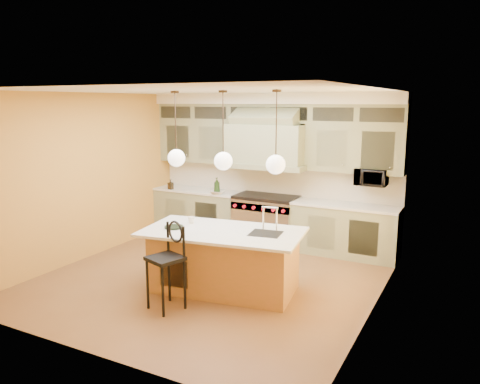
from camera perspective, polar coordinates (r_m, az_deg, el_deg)
The scene contains 18 objects.
floor at distance 7.48m, azimuth -3.70°, elevation -10.57°, with size 5.00×5.00×0.00m, color brown.
ceiling at distance 6.96m, azimuth -4.00°, elevation 12.23°, with size 5.00×5.00×0.00m, color white.
wall_back at distance 9.28m, azimuth 4.17°, elevation 2.92°, with size 5.00×5.00×0.00m, color #BF8634.
wall_front at distance 5.16m, azimuth -18.40°, elevation -4.11°, with size 5.00×5.00×0.00m, color #BF8634.
wall_left at distance 8.63m, azimuth -18.21°, elevation 1.79°, with size 5.00×5.00×0.00m, color #BF8634.
wall_right at distance 6.19m, azimuth 16.38°, elevation -1.55°, with size 5.00×5.00×0.00m, color #BF8634.
back_cabinetry at distance 9.04m, azimuth 3.50°, elevation 2.59°, with size 5.00×0.77×2.90m.
range at distance 9.15m, azimuth 3.21°, elevation -3.35°, with size 1.20×0.74×0.96m.
kitchen_island at distance 6.92m, azimuth -1.93°, elevation -8.19°, with size 2.44×1.54×1.35m.
counter_stool at distance 6.34m, azimuth -8.84°, elevation -8.18°, with size 0.53×0.53×1.19m.
microwave at distance 8.47m, azimuth 15.71°, elevation 1.76°, with size 0.54×0.37×0.30m, color black.
oil_bottle_a at distance 9.28m, azimuth -2.83°, elevation 0.77°, with size 0.13×0.13×0.33m, color #1A3314.
oil_bottle_b at distance 9.88m, azimuth -8.46°, elevation 0.92°, with size 0.09×0.09×0.21m, color black.
fruit_bowl at distance 9.28m, azimuth -2.79°, elevation -0.04°, with size 0.27×0.27×0.07m, color silver.
cup at distance 7.18m, azimuth -5.96°, elevation -3.40°, with size 0.10×0.10×0.10m, color silver.
pendant_left at distance 7.02m, azimuth -7.76°, elevation 4.37°, with size 0.26×0.26×1.11m.
pendant_center at distance 6.59m, azimuth -2.05°, elevation 4.04°, with size 0.26×0.26×1.11m.
pendant_right at distance 6.24m, azimuth 4.38°, elevation 3.63°, with size 0.26×0.26×1.11m.
Camera 1 is at (3.62, -5.95, 2.74)m, focal length 35.00 mm.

